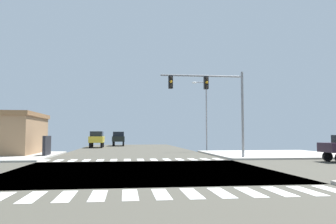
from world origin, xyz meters
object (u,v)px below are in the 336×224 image
at_px(street_lamp, 204,109).
at_px(suv_crossing_1, 97,138).
at_px(traffic_signal_mast, 212,94).
at_px(pickup_farside_1, 119,138).

xyz_separation_m(street_lamp, suv_crossing_1, (-13.04, 12.37, -3.38)).
bearing_deg(suv_crossing_1, street_lamp, 136.51).
distance_m(traffic_signal_mast, street_lamp, 11.75).
height_order(street_lamp, pickup_farside_1, street_lamp).
height_order(street_lamp, suv_crossing_1, street_lamp).
relative_size(street_lamp, pickup_farside_1, 1.57).
relative_size(pickup_farside_1, suv_crossing_1, 1.11).
xyz_separation_m(traffic_signal_mast, street_lamp, (2.17, 11.55, -0.36)).
bearing_deg(suv_crossing_1, pickup_farside_1, -113.85).
distance_m(street_lamp, pickup_farside_1, 21.91).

